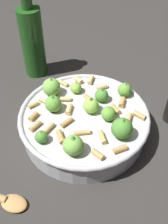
{
  "coord_description": "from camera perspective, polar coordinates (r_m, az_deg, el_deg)",
  "views": [
    {
      "loc": [
        -0.15,
        0.4,
        0.49
      ],
      "look_at": [
        0.0,
        0.0,
        0.06
      ],
      "focal_mm": 44.15,
      "sensor_mm": 36.0,
      "label": 1
    }
  ],
  "objects": [
    {
      "name": "ground_plane",
      "position": [
        0.65,
        0.0,
        -4.04
      ],
      "size": [
        2.4,
        2.4,
        0.0
      ],
      "primitive_type": "plane",
      "color": "#2D2B28"
    },
    {
      "name": "olive_oil_bottle",
      "position": [
        0.78,
        -10.66,
        14.28
      ],
      "size": [
        0.06,
        0.06,
        0.24
      ],
      "color": "#1E4C19",
      "rests_on": "ground"
    },
    {
      "name": "cooking_pan",
      "position": [
        0.62,
        0.01,
        -1.86
      ],
      "size": [
        0.29,
        0.29,
        0.11
      ],
      "color": "#B7B7BC",
      "rests_on": "ground"
    }
  ]
}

